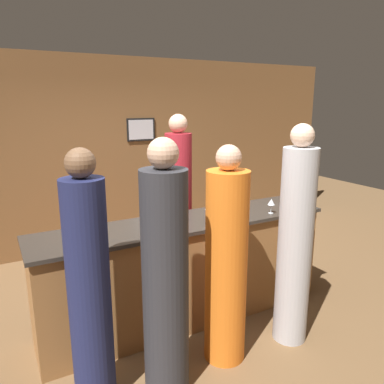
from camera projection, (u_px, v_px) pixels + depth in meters
The scene contains 16 objects.
ground_plane at pixel (187, 317), 3.86m from camera, with size 14.00×14.00×0.00m, color brown.
back_wall at pixel (112, 154), 5.55m from camera, with size 8.00×0.08×2.80m.
bar_counter at pixel (186, 270), 3.73m from camera, with size 2.94×0.64×1.04m.
bartender at pixel (179, 206), 4.41m from camera, with size 0.31×0.31×2.03m.
guest_0 at pixel (295, 243), 3.31m from camera, with size 0.30×0.30×1.99m.
guest_1 at pixel (226, 264), 3.08m from camera, with size 0.35×0.35×1.84m.
guest_2 at pixel (89, 290), 2.60m from camera, with size 0.30×0.30×1.88m.
guest_3 at pixel (165, 280), 2.71m from camera, with size 0.34×0.34×1.93m.
wine_bottle_0 at pixel (169, 207), 3.61m from camera, with size 0.07×0.07×0.31m.
wine_bottle_1 at pixel (157, 223), 3.20m from camera, with size 0.07×0.07×0.29m.
ice_bucket at pixel (290, 195), 4.20m from camera, with size 0.18×0.18×0.19m.
wine_glass_0 at pixel (271, 202), 3.82m from camera, with size 0.07×0.07×0.15m.
wine_glass_1 at pixel (209, 207), 3.60m from camera, with size 0.07×0.07×0.18m.
wine_glass_2 at pixel (211, 212), 3.50m from camera, with size 0.07×0.07×0.16m.
wine_glass_3 at pixel (90, 234), 2.90m from camera, with size 0.07×0.07×0.16m.
wine_glass_4 at pixel (310, 198), 3.99m from camera, with size 0.08×0.08×0.16m.
Camera 1 is at (-1.60, -3.05, 2.16)m, focal length 35.00 mm.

